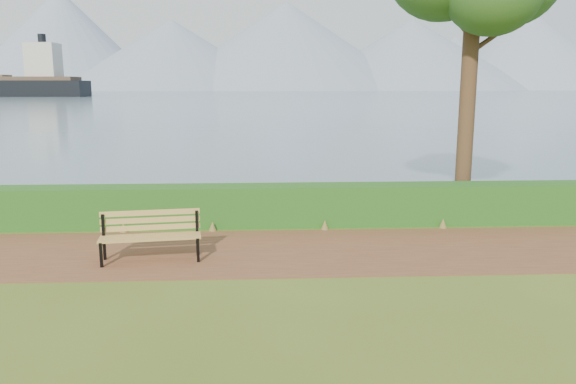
{
  "coord_description": "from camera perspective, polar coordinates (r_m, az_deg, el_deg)",
  "views": [
    {
      "loc": [
        0.04,
        -11.04,
        3.44
      ],
      "look_at": [
        0.66,
        1.2,
        1.1
      ],
      "focal_mm": 35.0,
      "sensor_mm": 36.0,
      "label": 1
    }
  ],
  "objects": [
    {
      "name": "path",
      "position": [
        11.85,
        -3.01,
        -6.06
      ],
      "size": [
        40.0,
        3.4,
        0.01
      ],
      "primitive_type": "cube",
      "color": "brown",
      "rests_on": "ground"
    },
    {
      "name": "mountains",
      "position": [
        417.89,
        -4.29,
        14.11
      ],
      "size": [
        585.0,
        190.0,
        70.0
      ],
      "color": "gray",
      "rests_on": "ground"
    },
    {
      "name": "bench",
      "position": [
        11.49,
        -13.79,
        -3.99
      ],
      "size": [
        2.02,
        0.83,
        0.98
      ],
      "rotation": [
        0.0,
        0.0,
        0.13
      ],
      "color": "black",
      "rests_on": "ground"
    },
    {
      "name": "hedge",
      "position": [
        13.95,
        -3.02,
        -1.37
      ],
      "size": [
        32.0,
        0.85,
        1.0
      ],
      "primitive_type": "cube",
      "color": "#163E11",
      "rests_on": "ground"
    },
    {
      "name": "ground",
      "position": [
        11.56,
        -3.01,
        -6.51
      ],
      "size": [
        140.0,
        140.0,
        0.0
      ],
      "primitive_type": "plane",
      "color": "#465C1A",
      "rests_on": "ground"
    },
    {
      "name": "water",
      "position": [
        271.06,
        -2.96,
        10.07
      ],
      "size": [
        700.0,
        510.0,
        0.0
      ],
      "primitive_type": "cube",
      "color": "slate",
      "rests_on": "ground"
    }
  ]
}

